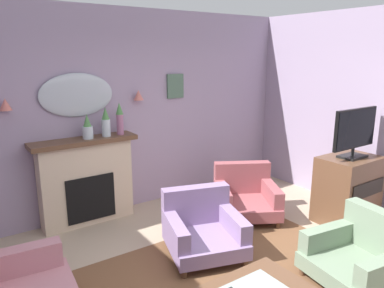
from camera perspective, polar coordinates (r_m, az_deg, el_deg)
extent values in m
cube|color=#9E8CA8|center=(5.35, -10.75, 4.88)|extent=(6.60, 0.10, 2.84)
cube|color=beige|center=(5.14, -15.97, -5.82)|extent=(1.20, 0.28, 1.10)
cube|color=black|center=(5.11, -15.47, -7.94)|extent=(0.64, 0.12, 0.60)
cube|color=brown|center=(4.96, -16.34, 0.44)|extent=(1.36, 0.36, 0.06)
cylinder|color=silver|center=(4.93, -15.80, 1.72)|extent=(0.13, 0.13, 0.16)
cone|color=#4C8447|center=(4.91, -15.92, 3.54)|extent=(0.10, 0.10, 0.16)
cylinder|color=silver|center=(5.01, -13.13, 2.45)|extent=(0.12, 0.12, 0.23)
cone|color=#4C8447|center=(4.98, -13.25, 4.64)|extent=(0.10, 0.10, 0.16)
cylinder|color=#9E6084|center=(5.08, -11.05, 2.98)|extent=(0.09, 0.09, 0.27)
cone|color=#4C8447|center=(5.05, -11.17, 5.41)|extent=(0.10, 0.10, 0.16)
ellipsoid|color=#B2BCC6|center=(5.01, -17.34, 7.24)|extent=(0.96, 0.06, 0.56)
cone|color=#D17066|center=(4.78, -26.88, 5.48)|extent=(0.14, 0.14, 0.14)
cone|color=#D17066|center=(5.28, -8.27, 7.48)|extent=(0.14, 0.14, 0.14)
cube|color=#4C6B56|center=(5.64, -2.60, 8.92)|extent=(0.28, 0.03, 0.36)
cylinder|color=brown|center=(3.61, 11.20, -20.66)|extent=(0.06, 0.06, 0.40)
cube|color=#B77A84|center=(3.85, -25.28, -16.01)|extent=(0.77, 0.23, 0.24)
cylinder|color=brown|center=(4.04, -19.64, -19.72)|extent=(0.07, 0.07, 0.10)
cube|color=gray|center=(4.28, 1.99, -14.81)|extent=(1.00, 1.00, 0.16)
cube|color=gray|center=(4.44, 0.56, -9.34)|extent=(0.81, 0.39, 0.45)
cube|color=gray|center=(4.10, -2.59, -13.15)|extent=(0.35, 0.73, 0.22)
cube|color=gray|center=(4.31, 6.38, -11.87)|extent=(0.35, 0.73, 0.22)
cylinder|color=brown|center=(3.98, -1.22, -19.40)|extent=(0.06, 0.06, 0.10)
cylinder|color=brown|center=(4.19, 8.21, -17.70)|extent=(0.06, 0.06, 0.10)
cylinder|color=brown|center=(4.54, -3.68, -14.88)|extent=(0.06, 0.06, 0.10)
cylinder|color=brown|center=(4.73, 4.59, -13.68)|extent=(0.06, 0.06, 0.10)
cube|color=gray|center=(4.14, 23.75, -17.15)|extent=(0.91, 0.91, 0.16)
cube|color=gray|center=(4.25, 27.19, -12.08)|extent=(0.27, 0.81, 0.45)
cube|color=gray|center=(4.24, 20.44, -13.13)|extent=(0.73, 0.24, 0.22)
cylinder|color=brown|center=(4.18, 16.66, -18.28)|extent=(0.06, 0.06, 0.10)
cylinder|color=brown|center=(4.62, 23.11, -15.55)|extent=(0.06, 0.06, 0.10)
cube|color=#934C51|center=(5.22, 8.42, -9.46)|extent=(1.09, 1.09, 0.16)
cube|color=#934C51|center=(5.42, 7.70, -5.09)|extent=(0.77, 0.53, 0.45)
cube|color=#934C51|center=(5.08, 4.73, -7.70)|extent=(0.48, 0.70, 0.22)
cube|color=#934C51|center=(5.24, 12.14, -7.31)|extent=(0.48, 0.70, 0.22)
cylinder|color=brown|center=(4.91, 5.35, -12.63)|extent=(0.06, 0.06, 0.10)
cylinder|color=brown|center=(5.07, 13.10, -12.05)|extent=(0.06, 0.06, 0.10)
cylinder|color=brown|center=(5.51, 4.06, -9.51)|extent=(0.06, 0.06, 0.10)
cylinder|color=brown|center=(5.66, 10.96, -9.12)|extent=(0.06, 0.06, 0.10)
cube|color=brown|center=(5.43, 22.85, -6.45)|extent=(0.80, 0.56, 0.90)
cube|color=black|center=(5.27, 25.55, -6.31)|extent=(0.68, 0.02, 0.20)
cube|color=black|center=(5.29, 23.50, -1.76)|extent=(0.36, 0.24, 0.03)
cylinder|color=black|center=(5.27, 23.57, -1.08)|extent=(0.04, 0.04, 0.10)
cube|color=black|center=(5.21, 23.90, 2.22)|extent=(0.84, 0.04, 0.52)
cube|color=black|center=(5.19, 24.09, 2.18)|extent=(0.80, 0.01, 0.48)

